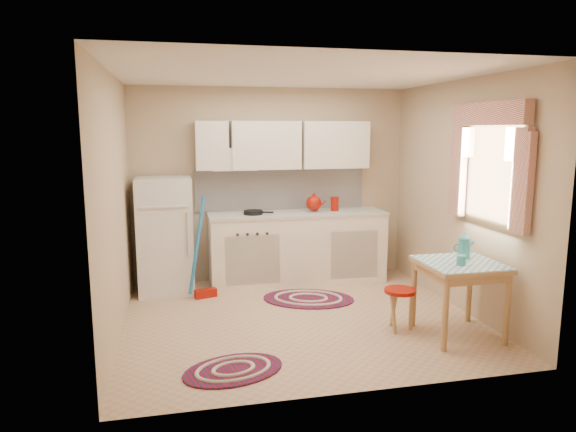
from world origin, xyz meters
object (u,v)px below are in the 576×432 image
(fridge, at_px, (165,235))
(stool, at_px, (399,310))
(base_cabinets, at_px, (297,249))
(table, at_px, (458,299))

(fridge, distance_m, stool, 2.91)
(base_cabinets, xyz_separation_m, table, (1.09, -2.06, -0.08))
(fridge, relative_size, base_cabinets, 0.62)
(fridge, xyz_separation_m, stool, (2.26, -1.77, -0.49))
(base_cabinets, bearing_deg, fridge, -178.27)
(base_cabinets, relative_size, stool, 5.36)
(table, bearing_deg, stool, 153.89)
(fridge, height_order, table, fridge)
(fridge, height_order, stool, fridge)
(base_cabinets, xyz_separation_m, stool, (0.60, -1.82, -0.23))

